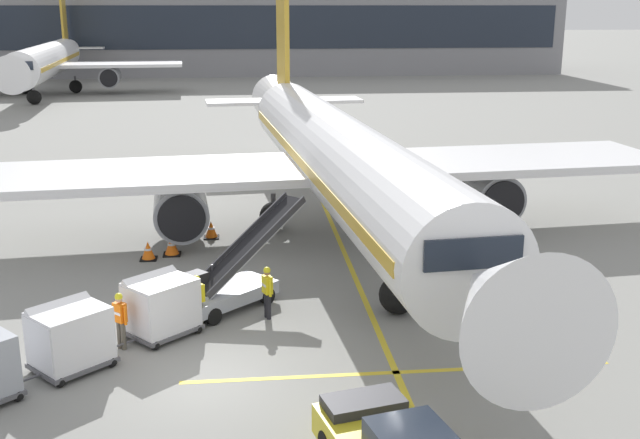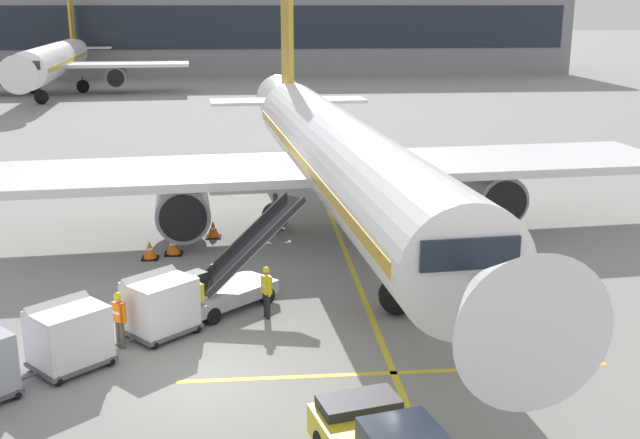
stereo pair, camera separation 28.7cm
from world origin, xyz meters
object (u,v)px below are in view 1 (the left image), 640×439
at_px(baggage_cart_second, 69,336).
at_px(ground_crew_by_loader, 267,289).
at_px(baggage_cart_lead, 160,305).
at_px(distant_airplane, 47,61).
at_px(parked_airplane, 336,157).
at_px(safety_cone_nose_mark, 211,230).
at_px(ground_crew_by_carts, 120,317).
at_px(safety_cone_engine_keepout, 172,246).
at_px(belt_loader, 231,281).
at_px(safety_cone_wingtip, 148,251).
at_px(ground_crew_marshaller, 197,298).

relative_size(baggage_cart_second, ground_crew_by_loader, 1.47).
distance_m(baggage_cart_lead, distant_airplane, 71.56).
relative_size(parked_airplane, safety_cone_nose_mark, 52.69).
bearing_deg(ground_crew_by_carts, safety_cone_engine_keepout, 85.27).
xyz_separation_m(belt_loader, baggage_cart_second, (-4.37, -4.22, 0.09)).
height_order(baggage_cart_lead, ground_crew_by_carts, baggage_cart_lead).
height_order(parked_airplane, safety_cone_nose_mark, parked_airplane).
bearing_deg(safety_cone_wingtip, ground_crew_marshaller, -71.78).
bearing_deg(safety_cone_nose_mark, safety_cone_engine_keepout, -124.03).
relative_size(ground_crew_marshaller, distant_airplane, 0.04).
relative_size(parked_airplane, belt_loader, 8.48).
bearing_deg(distant_airplane, ground_crew_by_loader, -71.80).
height_order(belt_loader, safety_cone_engine_keepout, belt_loader).
relative_size(safety_cone_engine_keepout, safety_cone_nose_mark, 1.06).
height_order(ground_crew_by_loader, safety_cone_engine_keepout, ground_crew_by_loader).
relative_size(parked_airplane, baggage_cart_lead, 15.44).
xyz_separation_m(parked_airplane, distant_airplane, (-25.74, 58.26, 0.32)).
bearing_deg(ground_crew_marshaller, baggage_cart_second, -143.46).
bearing_deg(parked_airplane, safety_cone_wingtip, -157.81).
bearing_deg(safety_cone_nose_mark, safety_cone_wingtip, -131.13).
distance_m(safety_cone_engine_keepout, safety_cone_wingtip, 1.01).
bearing_deg(baggage_cart_lead, safety_cone_engine_keepout, 92.45).
distance_m(safety_cone_engine_keepout, distant_airplane, 63.88).
bearing_deg(baggage_cart_lead, ground_crew_marshaller, 21.54).
xyz_separation_m(ground_crew_by_loader, safety_cone_engine_keepout, (-3.63, 6.95, -0.61)).
bearing_deg(distant_airplane, safety_cone_engine_keepout, -72.94).
distance_m(baggage_cart_lead, safety_cone_engine_keepout, 7.97).
bearing_deg(ground_crew_by_carts, ground_crew_marshaller, 31.07).
bearing_deg(ground_crew_by_carts, belt_loader, 43.63).
bearing_deg(ground_crew_marshaller, distant_airplane, 106.39).
xyz_separation_m(baggage_cart_second, safety_cone_engine_keepout, (1.93, 10.00, -0.61)).
bearing_deg(safety_cone_nose_mark, distant_airplane, 109.00).
relative_size(ground_crew_by_carts, safety_cone_wingtip, 2.35).
distance_m(ground_crew_by_loader, safety_cone_engine_keepout, 7.86).
bearing_deg(safety_cone_wingtip, safety_cone_nose_mark, 48.87).
relative_size(baggage_cart_lead, ground_crew_by_carts, 1.47).
bearing_deg(ground_crew_by_carts, parked_airplane, 56.10).
bearing_deg(ground_crew_by_loader, ground_crew_by_carts, -156.79).
xyz_separation_m(ground_crew_by_loader, safety_cone_nose_mark, (-2.11, 9.19, -0.63)).
bearing_deg(parked_airplane, safety_cone_engine_keepout, -158.80).
bearing_deg(ground_crew_by_loader, safety_cone_nose_mark, 102.94).
height_order(parked_airplane, ground_crew_marshaller, parked_airplane).
bearing_deg(ground_crew_by_loader, safety_cone_wingtip, 124.96).
bearing_deg(ground_crew_by_carts, safety_cone_nose_mark, 78.52).
distance_m(ground_crew_by_loader, ground_crew_marshaller, 2.27).
relative_size(parked_airplane, ground_crew_marshaller, 22.64).
distance_m(belt_loader, ground_crew_by_loader, 1.66).
relative_size(ground_crew_by_loader, ground_crew_by_carts, 1.00).
relative_size(ground_crew_by_loader, ground_crew_marshaller, 1.00).
bearing_deg(baggage_cart_lead, baggage_cart_second, -137.78).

